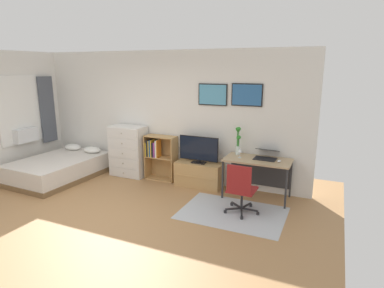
% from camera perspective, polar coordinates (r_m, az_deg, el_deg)
% --- Properties ---
extents(ground_plane, '(7.20, 7.20, 0.00)m').
position_cam_1_polar(ground_plane, '(5.42, -17.33, -13.12)').
color(ground_plane, '#A87A4C').
extents(wall_back_with_posters, '(6.12, 0.09, 2.70)m').
position_cam_1_polar(wall_back_with_posters, '(6.92, -4.64, 5.00)').
color(wall_back_with_posters, silver).
rests_on(wall_back_with_posters, ground_plane).
extents(area_rug, '(1.70, 1.20, 0.01)m').
position_cam_1_polar(area_rug, '(5.54, 7.14, -11.91)').
color(area_rug, '#B2B7BC').
rests_on(area_rug, ground_plane).
extents(bed, '(1.42, 2.00, 0.57)m').
position_cam_1_polar(bed, '(7.64, -22.32, -3.88)').
color(bed, brown).
rests_on(bed, ground_plane).
extents(dresser, '(0.79, 0.46, 1.11)m').
position_cam_1_polar(dresser, '(7.27, -11.13, -1.23)').
color(dresser, silver).
rests_on(dresser, ground_plane).
extents(bookshelf, '(0.67, 0.30, 0.95)m').
position_cam_1_polar(bookshelf, '(6.95, -5.93, -1.80)').
color(bookshelf, tan).
rests_on(bookshelf, ground_plane).
extents(tv_stand, '(0.95, 0.41, 0.50)m').
position_cam_1_polar(tv_stand, '(6.58, 1.23, -5.37)').
color(tv_stand, tan).
rests_on(tv_stand, ground_plane).
extents(television, '(0.82, 0.16, 0.54)m').
position_cam_1_polar(television, '(6.41, 1.18, -1.04)').
color(television, black).
rests_on(television, tv_stand).
extents(desk, '(1.19, 0.62, 0.74)m').
position_cam_1_polar(desk, '(6.09, 11.61, -3.64)').
color(desk, tan).
rests_on(desk, ground_plane).
extents(office_chair, '(0.56, 0.58, 0.86)m').
position_cam_1_polar(office_chair, '(5.35, 8.55, -7.64)').
color(office_chair, '#232326').
rests_on(office_chair, ground_plane).
extents(laptop, '(0.41, 0.44, 0.17)m').
position_cam_1_polar(laptop, '(6.06, 12.93, -1.83)').
color(laptop, black).
rests_on(laptop, desk).
extents(computer_mouse, '(0.06, 0.10, 0.03)m').
position_cam_1_polar(computer_mouse, '(5.89, 15.08, -2.91)').
color(computer_mouse, silver).
rests_on(computer_mouse, desk).
extents(bamboo_vase, '(0.10, 0.11, 0.53)m').
position_cam_1_polar(bamboo_vase, '(6.18, 8.12, 0.64)').
color(bamboo_vase, silver).
rests_on(bamboo_vase, desk).
extents(wine_glass, '(0.07, 0.07, 0.18)m').
position_cam_1_polar(wine_glass, '(5.99, 8.45, -1.15)').
color(wine_glass, silver).
rests_on(wine_glass, desk).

